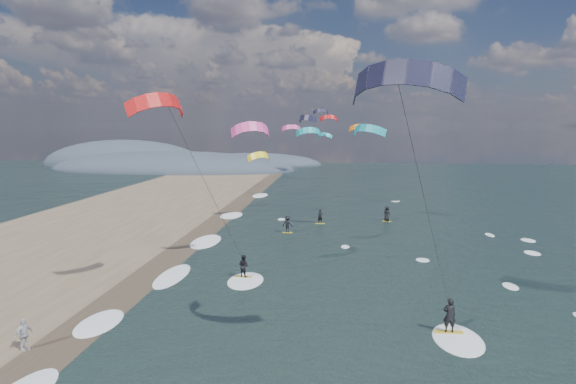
# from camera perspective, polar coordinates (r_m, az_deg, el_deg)

# --- Properties ---
(wet_sand_strip) EXTENTS (3.00, 240.00, 0.00)m
(wet_sand_strip) POSITION_cam_1_polar(r_m,az_deg,el_deg) (34.49, -19.28, -11.80)
(wet_sand_strip) COLOR #382D23
(wet_sand_strip) RESTS_ON ground
(coastal_hills) EXTENTS (80.00, 41.00, 15.00)m
(coastal_hills) POSITION_cam_1_polar(r_m,az_deg,el_deg) (136.08, -14.49, 2.81)
(coastal_hills) COLOR #3D4756
(coastal_hills) RESTS_ON ground
(kitesurfer_near_a) EXTENTS (8.17, 9.22, 14.51)m
(kitesurfer_near_a) POSITION_cam_1_polar(r_m,az_deg,el_deg) (21.18, 14.14, 7.11)
(kitesurfer_near_a) COLOR gold
(kitesurfer_near_a) RESTS_ON ground
(kitesurfer_near_b) EXTENTS (6.90, 9.27, 13.93)m
(kitesurfer_near_b) POSITION_cam_1_polar(r_m,az_deg,el_deg) (31.74, -11.16, 3.47)
(kitesurfer_near_b) COLOR gold
(kitesurfer_near_b) RESTS_ON ground
(far_kitesurfers) EXTENTS (12.39, 8.36, 1.83)m
(far_kitesurfers) POSITION_cam_1_polar(r_m,az_deg,el_deg) (54.42, 4.83, -3.24)
(far_kitesurfers) COLOR gold
(far_kitesurfers) RESTS_ON ground
(bg_kite_field) EXTENTS (15.66, 73.30, 8.10)m
(bg_kite_field) POSITION_cam_1_polar(r_m,az_deg,el_deg) (75.66, 3.62, 7.97)
(bg_kite_field) COLOR teal
(bg_kite_field) RESTS_ON ground
(shoreline_surf) EXTENTS (2.40, 79.40, 0.11)m
(shoreline_surf) POSITION_cam_1_polar(r_m,az_deg,el_deg) (38.19, -14.58, -9.69)
(shoreline_surf) COLOR white
(shoreline_surf) RESTS_ON ground
(beach_walker) EXTENTS (0.73, 1.06, 1.67)m
(beach_walker) POSITION_cam_1_polar(r_m,az_deg,el_deg) (28.76, -28.86, -14.59)
(beach_walker) COLOR silver
(beach_walker) RESTS_ON ground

